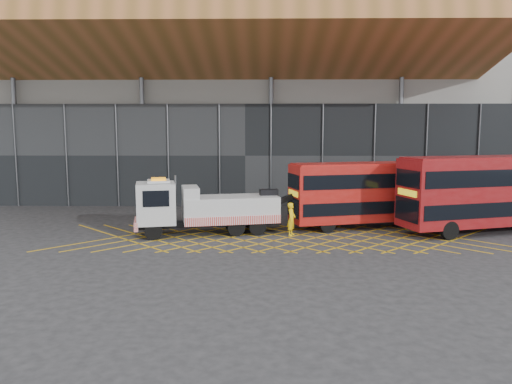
{
  "coord_description": "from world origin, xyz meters",
  "views": [
    {
      "loc": [
        3.47,
        -27.56,
        6.11
      ],
      "look_at": [
        3.0,
        1.5,
        2.4
      ],
      "focal_mm": 35.0,
      "sensor_mm": 36.0,
      "label": 1
    }
  ],
  "objects_px": {
    "recovery_truck": "(203,208)",
    "bus_second": "(489,190)",
    "bus_towed": "(369,191)",
    "worker": "(291,219)"
  },
  "relations": [
    {
      "from": "recovery_truck",
      "to": "worker",
      "type": "height_order",
      "value": "recovery_truck"
    },
    {
      "from": "bus_second",
      "to": "recovery_truck",
      "type": "bearing_deg",
      "value": 166.04
    },
    {
      "from": "bus_towed",
      "to": "worker",
      "type": "distance_m",
      "value": 5.7
    },
    {
      "from": "recovery_truck",
      "to": "bus_second",
      "type": "height_order",
      "value": "bus_second"
    },
    {
      "from": "recovery_truck",
      "to": "worker",
      "type": "distance_m",
      "value": 5.18
    },
    {
      "from": "recovery_truck",
      "to": "bus_towed",
      "type": "relative_size",
      "value": 0.96
    },
    {
      "from": "bus_second",
      "to": "worker",
      "type": "height_order",
      "value": "bus_second"
    },
    {
      "from": "bus_second",
      "to": "bus_towed",
      "type": "bearing_deg",
      "value": 151.28
    },
    {
      "from": "worker",
      "to": "bus_second",
      "type": "bearing_deg",
      "value": -64.9
    },
    {
      "from": "bus_towed",
      "to": "worker",
      "type": "height_order",
      "value": "bus_towed"
    }
  ]
}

